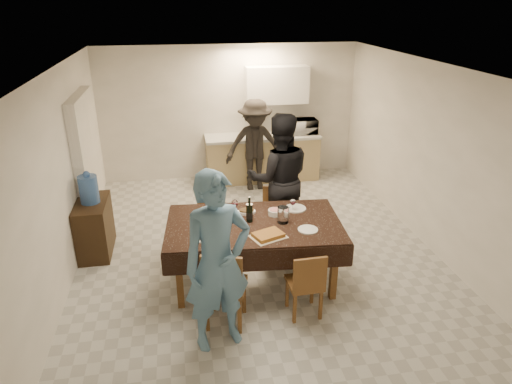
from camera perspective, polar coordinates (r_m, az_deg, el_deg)
The scene contains 33 objects.
floor at distance 6.78m, azimuth 0.00°, elevation -6.87°, with size 5.00×6.00×0.02m, color beige.
ceiling at distance 5.92m, azimuth 0.00°, elevation 15.44°, with size 5.00×6.00×0.02m, color white.
wall_back at distance 9.08m, azimuth -3.33°, elevation 9.82°, with size 5.00×0.02×2.60m, color white.
wall_front at distance 3.63m, azimuth 8.43°, elevation -12.48°, with size 5.00×0.02×2.60m, color white.
wall_left at distance 6.33m, azimuth -22.92°, elevation 1.92°, with size 0.02×6.00×2.60m, color white.
wall_right at distance 7.08m, azimuth 20.41°, elevation 4.48°, with size 0.02×6.00×2.60m, color white.
stub_partition at distance 7.50m, azimuth -20.26°, elevation 3.47°, with size 0.15×1.40×2.10m, color white.
kitchen_base_cabinet at distance 9.11m, azimuth 0.80°, elevation 4.20°, with size 2.20×0.60×0.86m, color tan.
kitchen_worktop at distance 8.97m, azimuth 0.82°, elevation 6.95°, with size 2.24×0.64×0.05m, color #B4B4AF.
upper_cabinet at distance 8.94m, azimuth 2.62°, elevation 13.23°, with size 1.20×0.34×0.70m, color white.
dining_table at distance 5.65m, azimuth -0.23°, elevation -4.22°, with size 2.24×1.42×0.84m.
chair_near_left at distance 4.99m, azimuth -3.75°, elevation -11.13°, with size 0.55×0.55×0.52m.
chair_near_right at distance 5.19m, azimuth 6.35°, elevation -10.79°, with size 0.39×0.39×0.45m.
chair_far_left at distance 6.31m, azimuth -5.30°, elevation -3.90°, with size 0.41×0.41×0.47m.
chair_far_right at distance 6.42m, azimuth 2.73°, elevation -3.12°, with size 0.50×0.50×0.49m.
console at distance 6.88m, azimuth -19.52°, elevation -4.18°, with size 0.42×0.84×0.78m, color black.
water_jug at distance 6.65m, azimuth -20.18°, elevation 0.31°, with size 0.26×0.26×0.39m, color #416DB7.
wine_bottle at distance 5.60m, azimuth -0.82°, elevation -2.17°, with size 0.08×0.08×0.33m, color black, non-canonical shape.
water_pitcher at distance 5.61m, azimuth 3.39°, elevation -2.86°, with size 0.14×0.14×0.21m, color white.
savoury_tart at distance 5.31m, azimuth 1.54°, elevation -5.39°, with size 0.39×0.29×0.05m, color #AD6B32.
salad_bowl at distance 5.83m, azimuth 2.38°, elevation -2.54°, with size 0.17×0.17×0.07m, color white.
mushroom_dish at distance 5.87m, azimuth -1.18°, elevation -2.52°, with size 0.21×0.21×0.04m, color white.
wine_glass_a at distance 5.31m, azimuth -5.65°, elevation -4.64°, with size 0.08×0.08×0.19m, color white, non-canonical shape.
wine_glass_b at distance 5.92m, azimuth 4.61°, elevation -1.61°, with size 0.08×0.08×0.17m, color white, non-canonical shape.
wine_glass_c at distance 5.83m, azimuth -2.67°, elevation -1.83°, with size 0.09×0.09×0.20m, color white, non-canonical shape.
plate_near_left at distance 5.31m, azimuth -6.10°, elevation -5.74°, with size 0.26×0.26×0.02m, color white.
plate_near_right at distance 5.50m, azimuth 6.50°, elevation -4.69°, with size 0.24×0.24×0.01m, color white.
plate_far_left at distance 5.84m, azimuth -6.55°, elevation -2.92°, with size 0.25×0.25×0.01m, color white.
plate_far_right at distance 6.01m, azimuth 4.93°, elevation -2.05°, with size 0.28×0.28×0.02m, color white.
microwave at distance 9.11m, azimuth 5.95°, elevation 8.18°, with size 0.52×0.35×0.29m, color white.
person_near at distance 4.60m, azimuth -4.83°, elevation -8.81°, with size 0.71×0.46×1.94m, color #5A86AC.
person_far at distance 6.62m, azimuth 2.92°, elevation 1.65°, with size 0.94×0.74×1.94m, color black.
person_kitchen at distance 8.52m, azimuth -0.12°, elevation 5.86°, with size 1.11×0.64×1.72m, color black.
Camera 1 is at (-1.02, -5.78, 3.41)m, focal length 32.00 mm.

